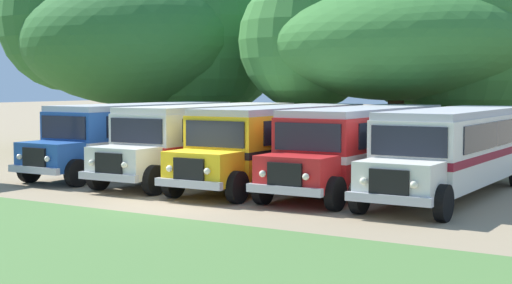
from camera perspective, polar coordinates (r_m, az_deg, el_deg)
name	(u,v)px	position (r m, az deg, el deg)	size (l,w,h in m)	color
ground_plane	(179,204)	(23.50, -5.74, -4.58)	(220.00, 220.00, 0.00)	#937F60
foreground_grass_strip	(5,241)	(18.84, -18.13, -6.98)	(80.00, 9.08, 0.01)	#4C7538
parked_bus_slot_0	(141,134)	(32.08, -8.56, 0.61)	(2.72, 10.84, 2.82)	#23519E
parked_bus_slot_1	(208,137)	(29.80, -3.60, 0.37)	(2.91, 10.87, 2.82)	silver
parked_bus_slot_2	(280,140)	(28.02, 1.83, 0.13)	(2.90, 10.87, 2.82)	yellow
parked_bus_slot_3	(364,143)	(26.90, 8.01, -0.09)	(2.89, 10.86, 2.82)	red
parked_bus_slot_4	(455,147)	(25.72, 14.59, -0.38)	(2.76, 10.85, 2.82)	silver
broad_shade_tree	(406,42)	(36.17, 11.06, 7.33)	(13.98, 12.09, 9.58)	brown
secondary_tree	(145,39)	(43.63, -8.25, 7.61)	(15.78, 13.71, 11.24)	brown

